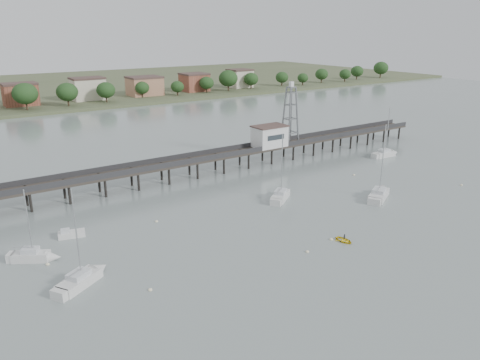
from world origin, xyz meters
The scene contains 14 objects.
ground_plane centered at (0.00, 0.00, 0.00)m, with size 500.00×500.00×0.00m, color slate.
pier centered at (0.00, 60.00, 3.79)m, with size 150.00×5.00×5.50m.
pier_building centered at (25.00, 60.00, 6.67)m, with size 8.40×5.40×5.30m.
lattice_tower centered at (31.50, 60.00, 11.10)m, with size 3.20×3.20×15.50m.
sailboat_e centered at (54.33, 47.09, 0.64)m, with size 8.25×2.70×13.49m.
sailboat_d centered at (28.35, 27.85, 0.63)m, with size 9.72×6.96×15.62m.
sailboat_c centered at (11.43, 38.22, 0.64)m, with size 8.11×6.84×13.67m.
sailboat_b centered at (-34.53, 37.55, 0.65)m, with size 6.88×5.26×11.43m.
sailboat_a centered at (-30.42, 27.87, 0.64)m, with size 8.52×6.58×14.00m.
white_tender centered at (-28.36, 43.04, 0.50)m, with size 4.42×2.68×1.60m.
yellow_dinghy centered at (6.76, 17.04, 0.00)m, with size 2.14×0.62×2.99m, color yellow.
dinghy_occupant centered at (6.76, 17.04, 0.00)m, with size 0.37×1.03×0.25m, color black.
mooring_buoys centered at (2.09, 28.02, 0.08)m, with size 82.15×23.97×0.39m.
far_shore centered at (0.36, 239.58, 0.95)m, with size 500.00×170.00×10.40m.
Camera 1 is at (-44.60, -29.09, 32.15)m, focal length 35.00 mm.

